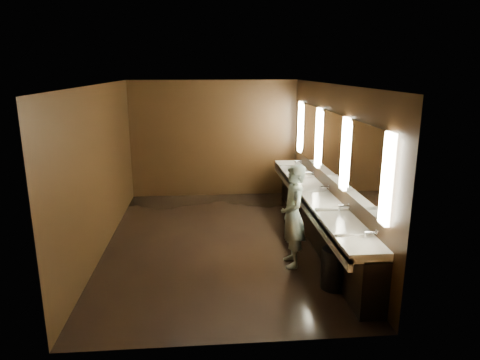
% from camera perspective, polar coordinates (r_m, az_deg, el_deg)
% --- Properties ---
extents(floor, '(6.00, 6.00, 0.00)m').
position_cam_1_polar(floor, '(7.88, -2.76, -8.20)').
color(floor, black).
rests_on(floor, ground).
extents(ceiling, '(4.00, 6.00, 0.02)m').
position_cam_1_polar(ceiling, '(7.26, -3.04, 12.61)').
color(ceiling, '#2D2D2B').
rests_on(ceiling, wall_back).
extents(wall_back, '(4.00, 0.02, 2.80)m').
position_cam_1_polar(wall_back, '(10.39, -3.49, 5.46)').
color(wall_back, black).
rests_on(wall_back, floor).
extents(wall_front, '(4.00, 0.02, 2.80)m').
position_cam_1_polar(wall_front, '(4.57, -1.53, -6.62)').
color(wall_front, black).
rests_on(wall_front, floor).
extents(wall_left, '(0.02, 6.00, 2.80)m').
position_cam_1_polar(wall_left, '(7.65, -18.05, 1.41)').
color(wall_left, black).
rests_on(wall_left, floor).
extents(wall_right, '(0.02, 6.00, 2.80)m').
position_cam_1_polar(wall_right, '(7.77, 12.02, 2.02)').
color(wall_right, black).
rests_on(wall_right, floor).
extents(sink_counter, '(0.55, 5.40, 1.01)m').
position_cam_1_polar(sink_counter, '(7.96, 10.24, -4.36)').
color(sink_counter, black).
rests_on(sink_counter, floor).
extents(mirror_band, '(0.06, 5.03, 1.15)m').
position_cam_1_polar(mirror_band, '(7.70, 12.02, 4.56)').
color(mirror_band, '#FFF7CE').
rests_on(mirror_band, wall_right).
extents(person, '(0.39, 0.60, 1.64)m').
position_cam_1_polar(person, '(6.77, 7.09, -4.78)').
color(person, '#8DC0D2').
rests_on(person, floor).
extents(trash_bin, '(0.45, 0.45, 0.59)m').
position_cam_1_polar(trash_bin, '(6.36, 12.49, -11.45)').
color(trash_bin, black).
rests_on(trash_bin, floor).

